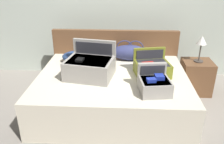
{
  "coord_description": "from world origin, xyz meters",
  "views": [
    {
      "loc": [
        0.14,
        -2.4,
        1.82
      ],
      "look_at": [
        0.0,
        0.28,
        0.6
      ],
      "focal_mm": 37.65,
      "sensor_mm": 36.0,
      "label": 1
    }
  ],
  "objects": [
    {
      "name": "nightstand",
      "position": [
        1.26,
        0.93,
        0.25
      ],
      "size": [
        0.44,
        0.4,
        0.51
      ],
      "primitive_type": "cube",
      "color": "brown",
      "rests_on": "ground"
    },
    {
      "name": "hard_case_medium",
      "position": [
        0.52,
        0.45,
        0.61
      ],
      "size": [
        0.49,
        0.44,
        0.32
      ],
      "rotation": [
        0.0,
        0.0,
        0.2
      ],
      "color": "olive",
      "rests_on": "bed"
    },
    {
      "name": "headboard",
      "position": [
        0.0,
        1.22,
        0.45
      ],
      "size": [
        2.01,
        0.08,
        0.9
      ],
      "primitive_type": "cube",
      "color": "brown",
      "rests_on": "ground"
    },
    {
      "name": "pillow_near_headboard",
      "position": [
        -0.52,
        0.82,
        0.59
      ],
      "size": [
        0.51,
        0.31,
        0.18
      ],
      "primitive_type": "ellipsoid",
      "rotation": [
        0.0,
        0.0,
        -0.06
      ],
      "color": "navy",
      "rests_on": "bed"
    },
    {
      "name": "bed",
      "position": [
        0.0,
        0.4,
        0.25
      ],
      "size": [
        1.97,
        1.56,
        0.5
      ],
      "primitive_type": "cube",
      "color": "beige",
      "rests_on": "ground"
    },
    {
      "name": "hard_case_large",
      "position": [
        -0.29,
        0.35,
        0.64
      ],
      "size": [
        0.66,
        0.57,
        0.43
      ],
      "rotation": [
        0.0,
        0.0,
        -0.18
      ],
      "color": "gray",
      "rests_on": "bed"
    },
    {
      "name": "table_lamp",
      "position": [
        1.26,
        0.93,
        0.81
      ],
      "size": [
        0.15,
        0.15,
        0.39
      ],
      "color": "#3F3833",
      "rests_on": "nightstand"
    },
    {
      "name": "duffel_bag",
      "position": [
        0.23,
        0.97,
        0.62
      ],
      "size": [
        0.56,
        0.28,
        0.31
      ],
      "rotation": [
        0.0,
        0.0,
        -0.05
      ],
      "color": "navy",
      "rests_on": "bed"
    },
    {
      "name": "ground_plane",
      "position": [
        0.0,
        0.0,
        0.0
      ],
      "size": [
        12.0,
        12.0,
        0.0
      ],
      "primitive_type": "plane",
      "color": "gray"
    },
    {
      "name": "hard_case_small",
      "position": [
        0.5,
        -0.02,
        0.6
      ],
      "size": [
        0.38,
        0.39,
        0.3
      ],
      "rotation": [
        0.0,
        0.0,
        0.14
      ],
      "color": "gray",
      "rests_on": "bed"
    },
    {
      "name": "back_wall",
      "position": [
        0.0,
        1.65,
        1.3
      ],
      "size": [
        8.0,
        0.1,
        2.6
      ],
      "primitive_type": "cube",
      "color": "#B7C1B2",
      "rests_on": "ground"
    }
  ]
}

